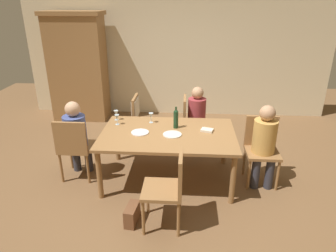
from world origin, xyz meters
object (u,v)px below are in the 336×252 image
at_px(chair_right_end, 261,145).
at_px(handbag, 132,214).
at_px(chair_far_left, 140,115).
at_px(chair_near, 170,185).
at_px(armoire_cabinet, 78,67).
at_px(wine_glass_near_right, 116,113).
at_px(dinner_plate_host, 172,134).
at_px(dining_table, 168,137).
at_px(chair_far_right, 191,120).
at_px(person_man_bearded, 264,140).
at_px(chair_left_end, 75,145).
at_px(dinner_plate_guest_left, 140,132).
at_px(wine_bottle_tall_green, 176,118).
at_px(wine_glass_near_left, 117,118).
at_px(wine_glass_centre, 151,116).
at_px(person_man_guest, 76,134).
at_px(person_woman_host, 198,114).

relative_size(chair_right_end, handbag, 3.29).
bearing_deg(chair_far_left, chair_near, 17.85).
xyz_separation_m(armoire_cabinet, wine_glass_near_right, (1.21, -1.91, -0.27)).
xyz_separation_m(armoire_cabinet, handbag, (1.66, -3.30, -0.99)).
bearing_deg(dinner_plate_host, dining_table, 132.50).
xyz_separation_m(dining_table, wine_glass_near_right, (-0.80, 0.42, 0.18)).
height_order(chair_near, handbag, chair_near).
relative_size(chair_far_right, person_man_bearded, 0.81).
height_order(chair_far_right, chair_left_end, same).
height_order(dining_table, dinner_plate_guest_left, dinner_plate_guest_left).
height_order(dining_table, chair_left_end, chair_left_end).
xyz_separation_m(chair_right_end, dinner_plate_guest_left, (-1.67, -0.12, 0.19)).
bearing_deg(wine_bottle_tall_green, chair_near, -90.53).
distance_m(person_man_bearded, wine_glass_near_left, 2.06).
relative_size(wine_glass_near_left, wine_glass_centre, 1.00).
relative_size(person_man_guest, dinner_plate_guest_left, 4.76).
bearing_deg(person_woman_host, wine_glass_near_left, -58.85).
xyz_separation_m(person_man_bearded, wine_glass_centre, (-1.56, 0.38, 0.17)).
bearing_deg(person_man_bearded, chair_far_left, -28.48).
bearing_deg(dinner_plate_host, person_man_guest, 176.05).
height_order(dining_table, chair_far_right, chair_far_right).
relative_size(dining_table, chair_far_right, 1.98).
bearing_deg(chair_right_end, dining_table, 3.87).
xyz_separation_m(wine_glass_near_right, handbag, (0.45, -1.39, -0.72)).
relative_size(chair_far_right, wine_glass_centre, 6.17).
distance_m(chair_right_end, chair_far_left, 2.02).
distance_m(dining_table, chair_left_end, 1.30).
relative_size(dining_table, chair_near, 1.98).
bearing_deg(dinner_plate_host, chair_left_end, -179.17).
relative_size(chair_left_end, dinner_plate_guest_left, 3.86).
xyz_separation_m(wine_glass_near_left, wine_glass_near_right, (-0.05, 0.18, 0.00)).
xyz_separation_m(person_woman_host, person_man_guest, (-1.72, -0.94, 0.02)).
xyz_separation_m(wine_bottle_tall_green, dinner_plate_guest_left, (-0.48, -0.21, -0.14)).
relative_size(chair_far_left, wine_bottle_tall_green, 2.96).
bearing_deg(armoire_cabinet, wine_bottle_tall_green, -45.61).
distance_m(wine_bottle_tall_green, wine_glass_near_left, 0.85).
bearing_deg(chair_right_end, dinner_plate_host, 7.18).
distance_m(chair_right_end, person_woman_host, 1.23).
distance_m(wine_glass_near_right, handbag, 1.62).
relative_size(person_man_bearded, wine_glass_near_left, 7.66).
bearing_deg(person_woman_host, wine_bottle_tall_green, -23.30).
height_order(dining_table, wine_glass_near_right, wine_glass_near_right).
xyz_separation_m(person_woman_host, wine_bottle_tall_green, (-0.34, -0.78, 0.22)).
bearing_deg(wine_glass_near_left, wine_glass_centre, 12.39).
distance_m(person_woman_host, wine_glass_near_right, 1.36).
distance_m(wine_glass_near_left, wine_glass_near_right, 0.18).
relative_size(person_woman_host, dinner_plate_host, 4.39).
distance_m(armoire_cabinet, chair_near, 3.95).
bearing_deg(wine_glass_near_right, person_woman_host, 23.56).
bearing_deg(chair_near, wine_glass_near_right, 32.72).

